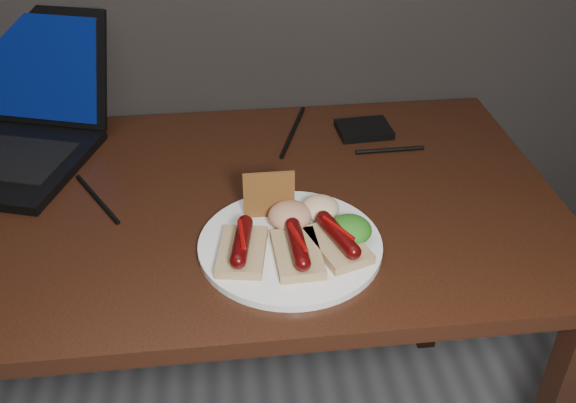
# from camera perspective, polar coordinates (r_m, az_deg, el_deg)

# --- Properties ---
(desk) EXTENTS (1.40, 0.70, 0.75)m
(desk) POSITION_cam_1_polar(r_m,az_deg,el_deg) (1.21, -10.25, -3.54)
(desk) COLOR #361B0D
(desk) RESTS_ON ground
(laptop) EXTENTS (0.45, 0.46, 0.25)m
(laptop) POSITION_cam_1_polar(r_m,az_deg,el_deg) (1.39, -24.04, 6.08)
(laptop) COLOR black
(laptop) RESTS_ON desk
(hard_drive) EXTENTS (0.11, 0.09, 0.02)m
(hard_drive) POSITION_cam_1_polar(r_m,az_deg,el_deg) (1.36, 6.76, 6.38)
(hard_drive) COLOR black
(hard_drive) RESTS_ON desk
(desk_cables) EXTENTS (1.05, 0.40, 0.01)m
(desk_cables) POSITION_cam_1_polar(r_m,az_deg,el_deg) (1.25, -10.68, 2.97)
(desk_cables) COLOR black
(desk_cables) RESTS_ON desk
(plate) EXTENTS (0.35, 0.35, 0.01)m
(plate) POSITION_cam_1_polar(r_m,az_deg,el_deg) (1.03, 0.19, -3.87)
(plate) COLOR white
(plate) RESTS_ON desk
(bread_sausage_left) EXTENTS (0.09, 0.13, 0.04)m
(bread_sausage_left) POSITION_cam_1_polar(r_m,az_deg,el_deg) (0.99, -4.10, -4.05)
(bread_sausage_left) COLOR tan
(bread_sausage_left) RESTS_ON plate
(bread_sausage_center) EXTENTS (0.07, 0.12, 0.04)m
(bread_sausage_center) POSITION_cam_1_polar(r_m,az_deg,el_deg) (0.98, 0.85, -4.30)
(bread_sausage_center) COLOR tan
(bread_sausage_center) RESTS_ON plate
(bread_sausage_right) EXTENTS (0.10, 0.13, 0.04)m
(bread_sausage_right) POSITION_cam_1_polar(r_m,az_deg,el_deg) (1.00, 4.43, -3.47)
(bread_sausage_right) COLOR tan
(bread_sausage_right) RESTS_ON plate
(crispbread) EXTENTS (0.09, 0.01, 0.08)m
(crispbread) POSITION_cam_1_polar(r_m,az_deg,el_deg) (1.06, -1.70, 0.61)
(crispbread) COLOR brown
(crispbread) RESTS_ON plate
(salad_greens) EXTENTS (0.07, 0.07, 0.04)m
(salad_greens) POSITION_cam_1_polar(r_m,az_deg,el_deg) (1.03, 5.53, -2.51)
(salad_greens) COLOR #1D6113
(salad_greens) RESTS_ON plate
(salsa_mound) EXTENTS (0.07, 0.07, 0.04)m
(salsa_mound) POSITION_cam_1_polar(r_m,az_deg,el_deg) (1.05, 0.18, -1.27)
(salsa_mound) COLOR #9D170F
(salsa_mound) RESTS_ON plate
(coleslaw_mound) EXTENTS (0.06, 0.06, 0.04)m
(coleslaw_mound) POSITION_cam_1_polar(r_m,az_deg,el_deg) (1.07, 2.87, -0.57)
(coleslaw_mound) COLOR beige
(coleslaw_mound) RESTS_ON plate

